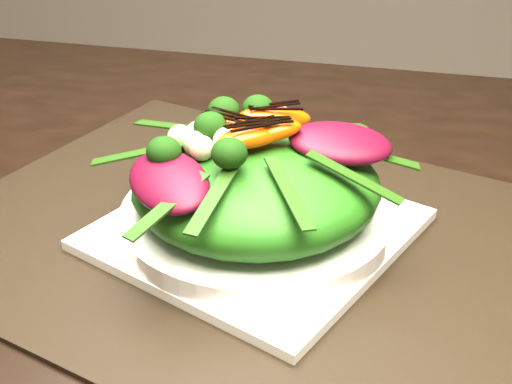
% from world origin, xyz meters
% --- Properties ---
extents(dining_table, '(1.60, 0.90, 0.75)m').
position_xyz_m(dining_table, '(0.00, 0.00, 0.73)').
color(dining_table, black).
rests_on(dining_table, floor).
extents(placemat, '(0.63, 0.54, 0.00)m').
position_xyz_m(placemat, '(-0.04, -0.02, 0.75)').
color(placemat, black).
rests_on(placemat, dining_table).
extents(plate_base, '(0.30, 0.30, 0.01)m').
position_xyz_m(plate_base, '(-0.04, -0.02, 0.76)').
color(plate_base, white).
rests_on(plate_base, placemat).
extents(salad_bowl, '(0.24, 0.24, 0.02)m').
position_xyz_m(salad_bowl, '(-0.04, -0.02, 0.77)').
color(salad_bowl, white).
rests_on(salad_bowl, plate_base).
extents(lettuce_mound, '(0.23, 0.23, 0.07)m').
position_xyz_m(lettuce_mound, '(-0.04, -0.02, 0.80)').
color(lettuce_mound, '#245E11').
rests_on(lettuce_mound, salad_bowl).
extents(radicchio_leaf, '(0.10, 0.07, 0.02)m').
position_xyz_m(radicchio_leaf, '(0.03, -0.00, 0.84)').
color(radicchio_leaf, '#410717').
rests_on(radicchio_leaf, lettuce_mound).
extents(orange_segment, '(0.07, 0.04, 0.02)m').
position_xyz_m(orange_segment, '(-0.06, 0.01, 0.84)').
color(orange_segment, '#EA3B03').
rests_on(orange_segment, lettuce_mound).
extents(broccoli_floret, '(0.04, 0.04, 0.04)m').
position_xyz_m(broccoli_floret, '(-0.09, 0.01, 0.85)').
color(broccoli_floret, black).
rests_on(broccoli_floret, lettuce_mound).
extents(macadamia_nut, '(0.03, 0.03, 0.02)m').
position_xyz_m(macadamia_nut, '(-0.01, -0.06, 0.84)').
color(macadamia_nut, '#FAF0B0').
rests_on(macadamia_nut, lettuce_mound).
extents(balsamic_drizzle, '(0.05, 0.02, 0.00)m').
position_xyz_m(balsamic_drizzle, '(-0.06, 0.01, 0.85)').
color(balsamic_drizzle, black).
rests_on(balsamic_drizzle, orange_segment).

